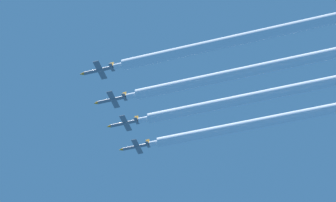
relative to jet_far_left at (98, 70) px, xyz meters
name	(u,v)px	position (x,y,z in m)	size (l,w,h in m)	color
jet_far_left	(98,70)	(0.00, 0.00, 0.00)	(7.56, 11.01, 2.65)	slate
jet_inner_left	(111,100)	(12.84, 0.55, -0.09)	(7.56, 11.01, 2.65)	slate
jet_center	(123,123)	(24.36, 0.55, 0.06)	(7.56, 11.01, 2.65)	slate
jet_inner_right	(135,147)	(36.67, 0.81, 0.28)	(7.56, 11.01, 2.65)	slate
smoke_trail_far_left	(235,40)	(0.00, -41.30, -0.03)	(3.17, 72.53, 3.17)	white
smoke_trail_inner_left	(262,68)	(12.84, -46.17, -0.12)	(3.17, 83.38, 3.17)	white
smoke_trail_center	(277,93)	(24.36, -48.56, 0.03)	(3.17, 88.17, 3.17)	white
smoke_trail_inner_right	(262,122)	(36.67, -41.60, 0.25)	(3.17, 74.75, 3.17)	white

